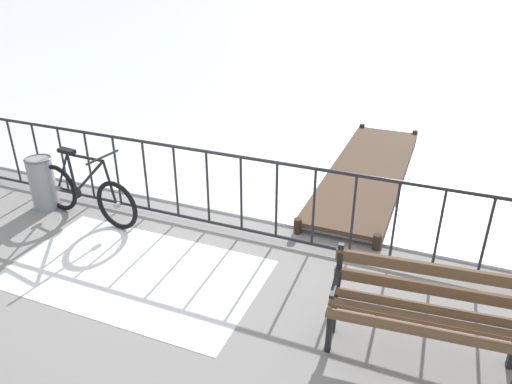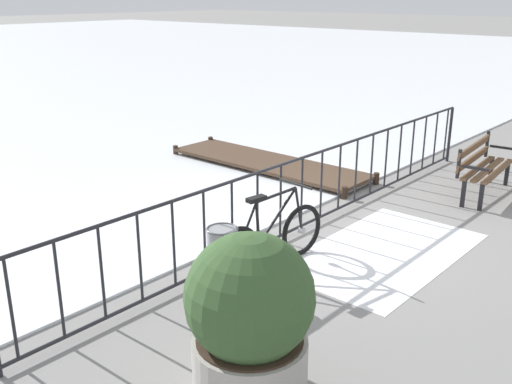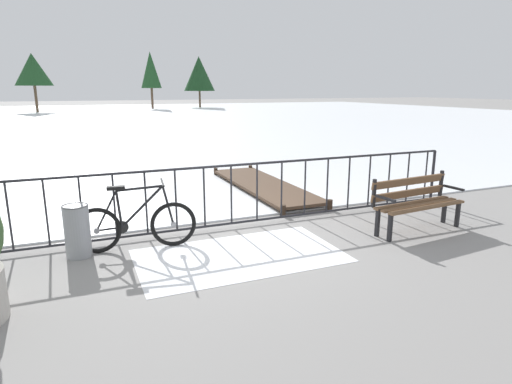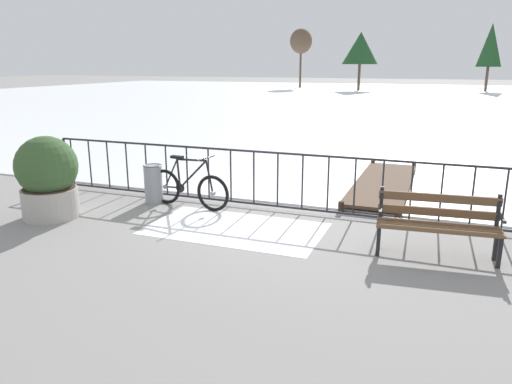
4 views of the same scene
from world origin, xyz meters
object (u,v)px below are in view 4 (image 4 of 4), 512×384
Objects in this scene: park_bench at (438,220)px; trash_bin at (153,184)px; bicycle_near_railing at (188,188)px; planter_with_shrub at (48,177)px.

park_bench is 2.24× the size of trash_bin.
bicycle_near_railing is 0.77m from trash_bin.
planter_with_shrub is at bearing -129.08° from trash_bin.
bicycle_near_railing reaches higher than trash_bin.
planter_with_shrub is (-1.92, -1.38, 0.34)m from bicycle_near_railing.
planter_with_shrub reaches higher than trash_bin.
bicycle_near_railing is 1.21× the size of planter_with_shrub.
park_bench is 1.16× the size of planter_with_shrub.
bicycle_near_railing is 1.04× the size of park_bench.
planter_with_shrub is at bearing -175.00° from park_bench.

